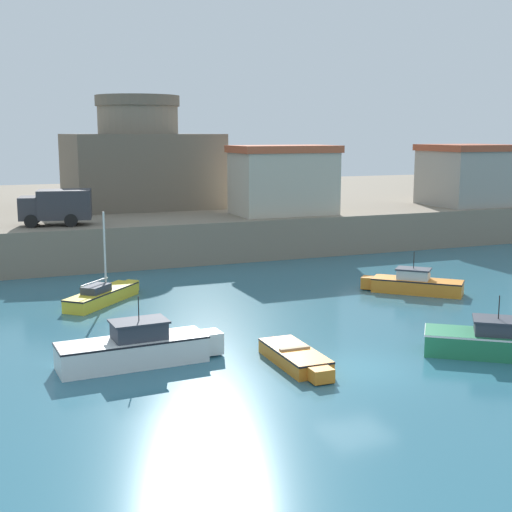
# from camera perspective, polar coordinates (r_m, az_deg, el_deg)

# --- Properties ---
(ground_plane) EXTENTS (200.00, 200.00, 0.00)m
(ground_plane) POSITION_cam_1_polar(r_m,az_deg,el_deg) (26.25, 8.10, -8.92)
(ground_plane) COLOR #2D667A
(quay_seawall) EXTENTS (120.00, 40.00, 2.70)m
(quay_seawall) POSITION_cam_1_polar(r_m,az_deg,el_deg) (64.33, -10.57, 3.40)
(quay_seawall) COLOR gray
(quay_seawall) RESTS_ON ground
(motorboat_white_0) EXTENTS (6.21, 1.94, 2.56)m
(motorboat_white_0) POSITION_cam_1_polar(r_m,az_deg,el_deg) (26.62, -9.46, -7.25)
(motorboat_white_0) COLOR white
(motorboat_white_0) RESTS_ON ground
(dinghy_orange_1) EXTENTS (1.40, 4.50, 0.63)m
(dinghy_orange_1) POSITION_cam_1_polar(r_m,az_deg,el_deg) (26.33, 3.23, -8.08)
(dinghy_orange_1) COLOR orange
(dinghy_orange_1) RESTS_ON ground
(motorboat_orange_3) EXTENTS (4.63, 4.45, 2.22)m
(motorboat_orange_3) POSITION_cam_1_polar(r_m,az_deg,el_deg) (38.67, 12.55, -2.18)
(motorboat_orange_3) COLOR orange
(motorboat_orange_3) RESTS_ON ground
(motorboat_green_4) EXTENTS (5.39, 4.47, 2.36)m
(motorboat_green_4) POSITION_cam_1_polar(r_m,az_deg,el_deg) (28.74, 18.62, -6.50)
(motorboat_green_4) COLOR #237A4C
(motorboat_green_4) RESTS_ON ground
(sailboat_yellow_5) EXTENTS (4.48, 4.71, 4.55)m
(sailboat_yellow_5) POSITION_cam_1_polar(r_m,az_deg,el_deg) (36.36, -12.15, -3.05)
(sailboat_yellow_5) COLOR yellow
(sailboat_yellow_5) RESTS_ON ground
(fortress) EXTENTS (10.98, 10.98, 8.51)m
(fortress) POSITION_cam_1_polar(r_m,az_deg,el_deg) (57.24, -9.32, 7.32)
(fortress) COLOR #685E4F
(fortress) RESTS_ON quay_seawall
(harbor_shed_near_wharf) EXTENTS (5.99, 6.15, 4.77)m
(harbor_shed_near_wharf) POSITION_cam_1_polar(r_m,az_deg,el_deg) (59.06, 16.45, 6.26)
(harbor_shed_near_wharf) COLOR gray
(harbor_shed_near_wharf) RESTS_ON quay_seawall
(harbor_shed_mid_row) EXTENTS (7.21, 4.45, 4.81)m
(harbor_shed_mid_row) POSITION_cam_1_polar(r_m,az_deg,el_deg) (50.38, 2.21, 6.13)
(harbor_shed_mid_row) COLOR #BCB29E
(harbor_shed_mid_row) RESTS_ON quay_seawall
(truck_on_quay) EXTENTS (4.62, 2.87, 2.20)m
(truck_on_quay) POSITION_cam_1_polar(r_m,az_deg,el_deg) (45.89, -15.68, 3.89)
(truck_on_quay) COLOR #333338
(truck_on_quay) RESTS_ON quay_seawall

